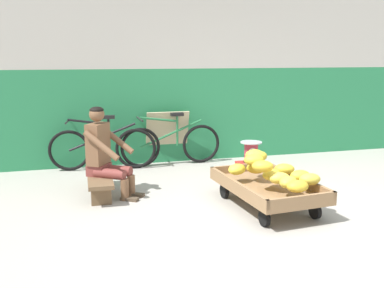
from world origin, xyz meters
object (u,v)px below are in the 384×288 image
Objects in this scene: bicycle_near_left at (103,148)px; shopping_bag at (262,186)px; banana_cart at (267,188)px; sign_board at (167,137)px; bicycle_far_left at (171,144)px; low_bench at (100,180)px; weighing_scale at (251,152)px; plastic_crate at (250,173)px; vendor_seated at (105,152)px.

bicycle_near_left reaches higher than shopping_bag.
banana_cart is 0.91× the size of bicycle_near_left.
bicycle_far_left is at bearing -81.38° from sign_board.
banana_cart is 1.37× the size of low_bench.
shopping_bag is at bearing 72.90° from banana_cart.
bicycle_far_left is (1.23, 1.32, 0.15)m from low_bench.
banana_cart is at bearing -101.75° from weighing_scale.
plastic_crate is at bearing 90.00° from weighing_scale.
weighing_scale reaches higher than banana_cart.
low_bench is (-1.86, 1.01, -0.04)m from banana_cart.
banana_cart is 2.61m from sign_board.
bicycle_near_left is (-1.94, 1.31, 0.20)m from plastic_crate.
bicycle_far_left is (1.10, 0.02, 0.00)m from bicycle_near_left.
bicycle_near_left is at bearing 145.88° from plastic_crate.
banana_cart is 2.12m from low_bench.
weighing_scale is at bearing -90.00° from plastic_crate.
weighing_scale is 1.75m from sign_board.
sign_board is 2.22m from shopping_bag.
banana_cart is 1.02m from plastic_crate.
bicycle_near_left is 1.09m from sign_board.
weighing_scale is at bearing 1.06° from vendor_seated.
bicycle_far_left is (-0.84, 1.33, -0.10)m from weighing_scale.
weighing_scale reaches higher than low_bench.
low_bench is 3.07× the size of plastic_crate.
weighing_scale is (2.00, 0.04, -0.11)m from vendor_seated.
bicycle_far_left is 1.91× the size of sign_board.
banana_cart reaches higher than plastic_crate.
weighing_scale is 1.25× the size of shopping_bag.
low_bench is at bearing 179.72° from plastic_crate.
bicycle_near_left is 1.90× the size of sign_board.
weighing_scale is (-0.00, -0.00, 0.30)m from plastic_crate.
vendor_seated is at bearing -130.18° from bicycle_far_left.
plastic_crate is 1.77m from sign_board.
sign_board is at bearing 104.68° from banana_cart.
shopping_bag is at bearing -14.96° from low_bench.
low_bench is 3.68× the size of weighing_scale.
low_bench is at bearing 146.81° from vendor_seated.
low_bench is 1.27× the size of sign_board.
vendor_seated is 0.69× the size of bicycle_near_left.
weighing_scale is at bearing 78.25° from banana_cart.
plastic_crate is at bearing -34.12° from bicycle_near_left.
sign_board is 3.63× the size of shopping_bag.
weighing_scale is at bearing -57.88° from bicycle_far_left.
sign_board reaches higher than bicycle_near_left.
shopping_bag is at bearing -14.17° from vendor_seated.
bicycle_far_left is at bearing 112.63° from shopping_bag.
bicycle_near_left and bicycle_far_left have the same top height.
shopping_bag is at bearing -44.44° from bicycle_near_left.
vendor_seated reaches higher than weighing_scale.
vendor_seated is 1.31× the size of sign_board.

